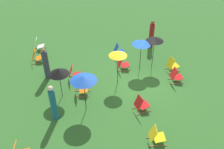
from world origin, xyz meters
name	(u,v)px	position (x,y,z in m)	size (l,w,h in m)	color
ground_plane	(133,80)	(0.00, 0.00, 0.00)	(40.00, 40.00, 0.00)	#2D6026
deckchair_0	(176,76)	(-0.53, -2.20, 0.37)	(0.51, 0.78, 0.83)	olive
deckchair_1	(118,51)	(2.62, 0.34, 0.37)	(0.48, 0.76, 0.83)	olive
deckchair_2	(37,57)	(2.76, 5.35, 0.37)	(0.57, 0.81, 0.83)	olive
deckchair_3	(141,104)	(-2.37, 0.24, 0.37)	(0.63, 0.85, 0.83)	olive
deckchair_4	(172,65)	(0.50, -2.41, 0.37)	(0.60, 0.83, 0.83)	olive
deckchair_5	(123,64)	(1.12, 0.38, 0.37)	(0.48, 0.76, 0.83)	olive
deckchair_6	(156,136)	(-4.26, 0.14, 0.37)	(0.55, 0.80, 0.83)	olive
deckchair_7	(38,45)	(4.21, 5.37, 0.37)	(0.53, 0.79, 0.83)	olive
deckchair_8	(81,88)	(-0.72, 2.93, 0.37)	(0.60, 0.83, 0.83)	olive
deckchair_9	(74,73)	(0.63, 3.22, 0.37)	(0.53, 0.79, 0.83)	olive
umbrella_0	(155,39)	(1.07, -1.38, 1.83)	(0.99, 0.99, 1.95)	black
umbrella_1	(59,72)	(-0.73, 3.88, 1.53)	(0.98, 0.98, 1.69)	black
umbrella_2	(83,78)	(-1.89, 2.77, 1.85)	(1.18, 1.18, 1.97)	black
umbrella_3	(118,53)	(-0.14, 0.92, 1.87)	(0.93, 0.93, 2.02)	black
umbrella_4	(142,42)	(0.90, -0.59, 1.79)	(1.04, 1.04, 1.93)	black
person_0	(53,104)	(-2.21, 4.18, 0.90)	(0.33, 0.33, 1.87)	#195972
person_1	(151,35)	(3.38, -2.01, 0.89)	(0.45, 0.45, 1.87)	maroon
person_2	(46,64)	(1.02, 4.64, 0.87)	(0.46, 0.46, 1.85)	#333847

